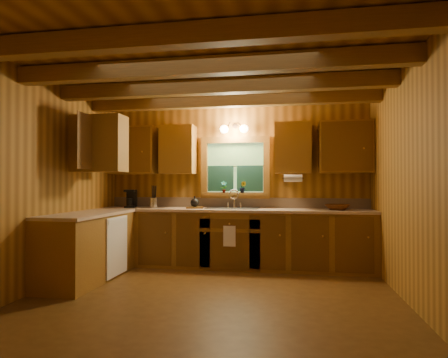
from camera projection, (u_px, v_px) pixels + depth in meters
room at (212, 182)px, 4.20m from camera, size 4.20×4.20×4.20m
ceiling_beams at (212, 78)px, 4.22m from camera, size 4.20×2.54×0.18m
base_cabinets at (197, 241)px, 5.54m from camera, size 4.20×2.22×0.86m
countertop at (198, 211)px, 5.55m from camera, size 4.20×2.24×0.04m
backsplash at (235, 203)px, 6.05m from camera, size 4.20×0.02×0.16m
dishwasher_panel at (117, 246)px, 5.11m from camera, size 0.02×0.60×0.80m
upper_cabinets at (195, 148)px, 5.71m from camera, size 4.19×1.77×0.78m
window at (235, 169)px, 6.04m from camera, size 1.12×0.08×1.00m
window_sill at (235, 194)px, 5.99m from camera, size 1.06×0.14×0.04m
wall_sconce at (234, 129)px, 5.93m from camera, size 0.45×0.21×0.17m
paper_towel_roll at (293, 178)px, 5.55m from camera, size 0.27×0.11×0.11m
dish_towel at (229, 236)px, 5.44m from camera, size 0.18×0.01×0.30m
sink at (233, 212)px, 5.77m from camera, size 0.82×0.48×0.43m
coffee_maker at (131, 199)px, 6.08m from camera, size 0.16×0.21×0.29m
utensil_crock at (154, 202)px, 6.00m from camera, size 0.13×0.13×0.36m
cutting_board at (195, 208)px, 5.85m from camera, size 0.30×0.25×0.02m
teakettle at (195, 203)px, 5.85m from camera, size 0.13×0.13×0.17m
wicker_basket at (338, 207)px, 5.47m from camera, size 0.45×0.45×0.09m
potted_plant_left at (224, 187)px, 5.99m from camera, size 0.12×0.10×0.19m
potted_plant_right at (243, 187)px, 5.97m from camera, size 0.11×0.09×0.19m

